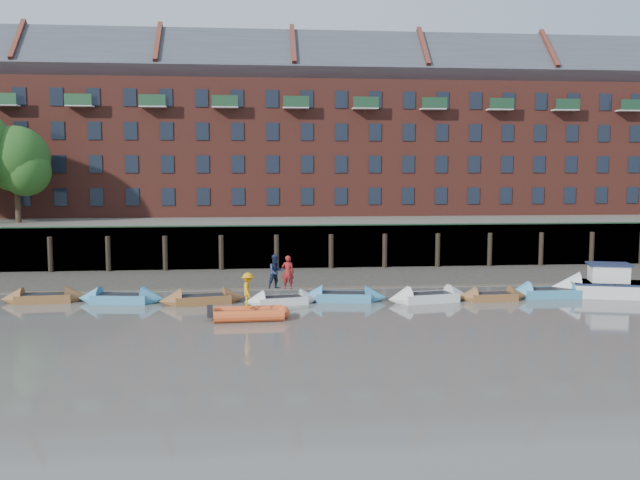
{
  "coord_description": "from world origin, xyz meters",
  "views": [
    {
      "loc": [
        -3.43,
        -27.29,
        7.27
      ],
      "look_at": [
        0.26,
        12.0,
        3.2
      ],
      "focal_mm": 38.0,
      "sensor_mm": 36.0,
      "label": 1
    }
  ],
  "objects": [
    {
      "name": "ground",
      "position": [
        0.0,
        0.0,
        0.0
      ],
      "size": [
        220.0,
        220.0,
        0.0
      ],
      "primitive_type": "plane",
      "color": "#666158",
      "rests_on": "ground"
    },
    {
      "name": "foreshore",
      "position": [
        0.0,
        18.0,
        0.0
      ],
      "size": [
        110.0,
        8.0,
        0.5
      ],
      "primitive_type": "cube",
      "color": "#3D382F",
      "rests_on": "ground"
    },
    {
      "name": "mud_band",
      "position": [
        0.0,
        14.6,
        0.0
      ],
      "size": [
        110.0,
        1.6,
        0.1
      ],
      "primitive_type": "cube",
      "color": "#4C4336",
      "rests_on": "ground"
    },
    {
      "name": "river_wall",
      "position": [
        -0.0,
        22.38,
        1.59
      ],
      "size": [
        110.0,
        1.23,
        3.3
      ],
      "color": "#2D2A26",
      "rests_on": "ground"
    },
    {
      "name": "bank_terrace",
      "position": [
        0.0,
        36.0,
        1.6
      ],
      "size": [
        110.0,
        28.0,
        3.2
      ],
      "primitive_type": "cube",
      "color": "#5E594D",
      "rests_on": "ground"
    },
    {
      "name": "apartment_terrace",
      "position": [
        -0.0,
        36.99,
        12.82
      ],
      "size": [
        80.6,
        15.56,
        20.98
      ],
      "color": "brown",
      "rests_on": "bank_terrace"
    },
    {
      "name": "rowboat_0",
      "position": [
        -15.16,
        10.89,
        0.24
      ],
      "size": [
        4.69,
        1.7,
        1.33
      ],
      "rotation": [
        0.0,
        0.0,
        0.08
      ],
      "color": "brown",
      "rests_on": "ground"
    },
    {
      "name": "rowboat_1",
      "position": [
        -10.92,
        10.33,
        0.24
      ],
      "size": [
        4.92,
        2.03,
        1.38
      ],
      "rotation": [
        0.0,
        0.0,
        -0.14
      ],
      "color": "teal",
      "rests_on": "ground"
    },
    {
      "name": "rowboat_2",
      "position": [
        -6.42,
        9.66,
        0.24
      ],
      "size": [
        4.83,
        2.24,
        1.35
      ],
      "rotation": [
        0.0,
        0.0,
        0.2
      ],
      "color": "brown",
      "rests_on": "ground"
    },
    {
      "name": "rowboat_3",
      "position": [
        -2.08,
        9.14,
        0.21
      ],
      "size": [
        4.3,
        1.9,
        1.2
      ],
      "rotation": [
        0.0,
        0.0,
        0.17
      ],
      "color": "silver",
      "rests_on": "ground"
    },
    {
      "name": "rowboat_4",
      "position": [
        1.38,
        9.68,
        0.24
      ],
      "size": [
        4.88,
        2.07,
        1.37
      ],
      "rotation": [
        0.0,
        0.0,
        -0.15
      ],
      "color": "teal",
      "rests_on": "ground"
    },
    {
      "name": "rowboat_5",
      "position": [
        6.07,
        9.03,
        0.25
      ],
      "size": [
        5.01,
        2.29,
        1.4
      ],
      "rotation": [
        0.0,
        0.0,
        0.19
      ],
      "color": "silver",
      "rests_on": "ground"
    },
    {
      "name": "rowboat_6",
      "position": [
        9.75,
        9.14,
        0.21
      ],
      "size": [
        4.06,
        1.29,
        1.17
      ],
      "rotation": [
        0.0,
        0.0,
        0.03
      ],
      "color": "brown",
      "rests_on": "ground"
    },
    {
      "name": "rowboat_7",
      "position": [
        13.31,
        9.68,
        0.25
      ],
      "size": [
        4.96,
        1.46,
        1.44
      ],
      "rotation": [
        0.0,
        0.0,
        0.01
      ],
      "color": "teal",
      "rests_on": "ground"
    },
    {
      "name": "rib_tender",
      "position": [
        -3.7,
        5.49,
        0.28
      ],
      "size": [
        3.74,
        1.9,
        0.64
      ],
      "rotation": [
        0.0,
        0.0,
        0.05
      ],
      "color": "#E95523",
      "rests_on": "ground"
    },
    {
      "name": "motor_launch",
      "position": [
        16.16,
        9.69,
        0.63
      ],
      "size": [
        6.31,
        3.49,
        2.48
      ],
      "rotation": [
        0.0,
        0.0,
        2.87
      ],
      "color": "silver",
      "rests_on": "ground"
    },
    {
      "name": "person_rower_a",
      "position": [
        -1.76,
        9.19,
        1.74
      ],
      "size": [
        0.71,
        0.5,
        1.85
      ],
      "primitive_type": "imported",
      "rotation": [
        0.0,
        0.0,
        3.06
      ],
      "color": "maroon",
      "rests_on": "rowboat_3"
    },
    {
      "name": "person_rower_b",
      "position": [
        -2.41,
        9.32,
        1.76
      ],
      "size": [
        1.13,
        1.03,
        1.89
      ],
      "primitive_type": "imported",
      "rotation": [
        0.0,
        0.0,
        0.42
      ],
      "color": "#19233F",
      "rests_on": "rowboat_3"
    },
    {
      "name": "person_rib_crew",
      "position": [
        -3.88,
        5.57,
        1.45
      ],
      "size": [
        0.67,
        1.12,
        1.7
      ],
      "primitive_type": "imported",
      "rotation": [
        0.0,
        0.0,
        1.61
      ],
      "color": "orange",
      "rests_on": "rib_tender"
    }
  ]
}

